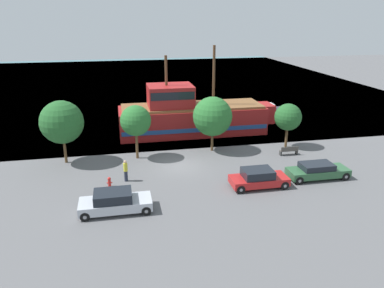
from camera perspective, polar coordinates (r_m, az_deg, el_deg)
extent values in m
plane|color=#5B5B5E|center=(32.36, -1.82, -3.31)|extent=(160.00, 160.00, 0.00)
plane|color=teal|center=(74.70, -7.56, 9.46)|extent=(80.00, 80.00, 0.00)
cube|color=#A31E1E|center=(40.93, 0.01, 3.66)|extent=(15.68, 4.80, 2.86)
cube|color=#234C93|center=(41.04, 0.01, 3.08)|extent=(15.37, 4.88, 0.45)
cube|color=#A31E1E|center=(43.23, 11.09, 4.73)|extent=(1.40, 2.64, 2.00)
cube|color=brown|center=(40.54, 0.01, 5.78)|extent=(15.06, 4.42, 0.25)
cube|color=#A31E1E|center=(39.88, -3.33, 7.36)|extent=(4.70, 3.84, 2.25)
cube|color=black|center=(39.81, -3.34, 7.83)|extent=(4.47, 3.90, 0.81)
cylinder|color=#4C331E|center=(40.44, 3.34, 10.40)|extent=(0.28, 0.28, 6.25)
cylinder|color=#4C331E|center=(39.55, -3.94, 9.50)|extent=(0.28, 0.28, 5.31)
cube|color=#2D333D|center=(49.61, 11.37, 4.83)|extent=(5.98, 1.93, 0.82)
cube|color=silver|center=(49.26, 10.94, 5.64)|extent=(2.39, 1.51, 0.65)
cube|color=black|center=(49.54, 11.72, 5.67)|extent=(0.12, 1.35, 0.52)
cube|color=#2D5B38|center=(31.36, 18.61, -4.07)|extent=(4.84, 1.76, 0.57)
cube|color=black|center=(31.10, 18.48, -3.22)|extent=(2.52, 1.59, 0.46)
cylinder|color=black|center=(31.83, 22.35, -4.59)|extent=(0.65, 0.22, 0.65)
cylinder|color=gray|center=(31.83, 22.35, -4.59)|extent=(0.25, 0.25, 0.25)
cylinder|color=black|center=(33.04, 20.88, -3.54)|extent=(0.65, 0.22, 0.65)
cylinder|color=gray|center=(33.04, 20.88, -3.54)|extent=(0.25, 0.25, 0.25)
cylinder|color=black|center=(29.90, 16.02, -5.37)|extent=(0.65, 0.22, 0.65)
cylinder|color=gray|center=(29.90, 16.02, -5.37)|extent=(0.25, 0.25, 0.25)
cylinder|color=black|center=(31.19, 14.72, -4.21)|extent=(0.65, 0.22, 0.65)
cylinder|color=gray|center=(31.19, 14.72, -4.21)|extent=(0.25, 0.25, 0.25)
cube|color=#B21E1E|center=(28.78, 10.15, -5.46)|extent=(4.31, 1.88, 0.56)
cube|color=black|center=(28.50, 9.98, -4.42)|extent=(2.24, 1.69, 0.62)
cylinder|color=black|center=(28.81, 13.92, -6.16)|extent=(0.64, 0.22, 0.64)
cylinder|color=gray|center=(28.81, 13.92, -6.16)|extent=(0.24, 0.25, 0.24)
cylinder|color=black|center=(30.20, 12.58, -4.83)|extent=(0.64, 0.22, 0.64)
cylinder|color=gray|center=(30.20, 12.58, -4.83)|extent=(0.24, 0.25, 0.24)
cylinder|color=black|center=(27.59, 7.44, -6.89)|extent=(0.64, 0.22, 0.64)
cylinder|color=gray|center=(27.59, 7.44, -6.89)|extent=(0.24, 0.25, 0.24)
cylinder|color=black|center=(29.05, 6.38, -5.46)|extent=(0.64, 0.22, 0.64)
cylinder|color=gray|center=(29.05, 6.38, -5.46)|extent=(0.24, 0.25, 0.24)
cube|color=#B7BCC6|center=(25.44, -11.56, -8.97)|extent=(4.71, 1.91, 0.61)
cube|color=black|center=(25.16, -11.97, -7.76)|extent=(2.45, 1.72, 0.61)
cylinder|color=black|center=(24.82, -7.00, -10.06)|extent=(0.62, 0.22, 0.62)
cylinder|color=gray|center=(24.82, -7.00, -10.06)|extent=(0.23, 0.25, 0.23)
cylinder|color=black|center=(26.34, -7.31, -8.25)|extent=(0.62, 0.22, 0.62)
cylinder|color=gray|center=(26.34, -7.31, -8.25)|extent=(0.23, 0.25, 0.23)
cylinder|color=black|center=(24.91, -16.00, -10.61)|extent=(0.62, 0.22, 0.62)
cylinder|color=gray|center=(24.91, -16.00, -10.61)|extent=(0.23, 0.25, 0.23)
cylinder|color=black|center=(26.42, -15.75, -8.77)|extent=(0.62, 0.22, 0.62)
cylinder|color=gray|center=(26.42, -15.75, -8.77)|extent=(0.23, 0.25, 0.23)
cylinder|color=red|center=(29.13, -12.46, -5.83)|extent=(0.22, 0.22, 0.56)
sphere|color=red|center=(28.98, -12.51, -5.19)|extent=(0.25, 0.25, 0.25)
cylinder|color=red|center=(29.13, -12.78, -5.80)|extent=(0.10, 0.09, 0.09)
cylinder|color=red|center=(29.11, -12.15, -5.76)|extent=(0.10, 0.09, 0.09)
cube|color=#4C4742|center=(35.81, 14.53, -0.96)|extent=(1.71, 0.45, 0.05)
cube|color=#4C4742|center=(35.57, 14.69, -0.72)|extent=(1.71, 0.06, 0.40)
cube|color=#2D2D2D|center=(35.55, 13.34, -1.39)|extent=(0.12, 0.36, 0.40)
cube|color=#2D2D2D|center=(36.23, 15.63, -1.20)|extent=(0.12, 0.36, 0.40)
cylinder|color=#232838|center=(29.74, -10.02, -4.82)|extent=(0.27, 0.27, 0.85)
cylinder|color=gold|center=(29.45, -10.11, -3.49)|extent=(0.32, 0.32, 0.65)
sphere|color=tan|center=(29.29, -10.16, -2.69)|extent=(0.23, 0.23, 0.23)
cylinder|color=brown|center=(34.50, -18.77, -1.03)|extent=(0.24, 0.24, 2.12)
sphere|color=#235B28|center=(33.73, -19.24, 3.16)|extent=(3.69, 3.69, 3.69)
cylinder|color=brown|center=(34.00, -8.39, -0.26)|extent=(0.24, 0.24, 2.37)
sphere|color=#286B2D|center=(33.30, -8.59, 3.55)|extent=(2.73, 2.73, 2.73)
cylinder|color=brown|center=(35.68, 3.07, 0.39)|extent=(0.24, 0.24, 1.80)
sphere|color=#286B2D|center=(34.96, 3.14, 4.22)|extent=(3.68, 3.68, 3.68)
cylinder|color=brown|center=(37.71, 14.17, 0.96)|extent=(0.24, 0.24, 1.94)
sphere|color=#235B28|center=(37.14, 14.43, 4.00)|extent=(2.59, 2.59, 2.59)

